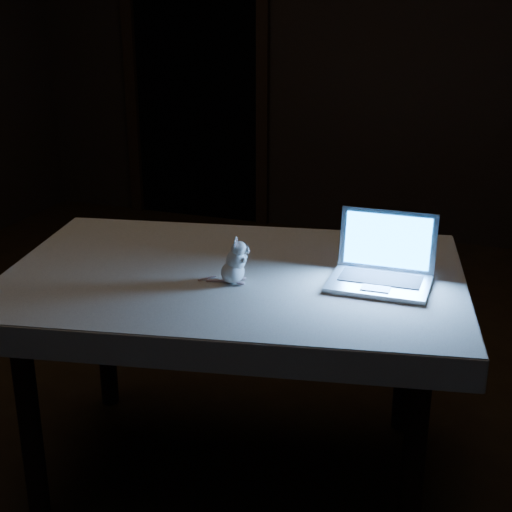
% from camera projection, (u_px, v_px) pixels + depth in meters
% --- Properties ---
extents(floor, '(5.00, 5.00, 0.00)m').
position_uv_depth(floor, '(198.00, 424.00, 2.83)').
color(floor, black).
rests_on(floor, ground).
extents(back_wall, '(4.50, 0.04, 2.60)m').
position_uv_depth(back_wall, '(357.00, 32.00, 4.59)').
color(back_wall, black).
rests_on(back_wall, ground).
extents(doorway, '(1.06, 0.36, 2.13)m').
position_uv_depth(doorway, '(196.00, 65.00, 5.02)').
color(doorway, black).
rests_on(doorway, back_wall).
extents(table, '(1.48, 1.10, 0.72)m').
position_uv_depth(table, '(235.00, 374.00, 2.46)').
color(table, black).
rests_on(table, floor).
extents(tablecloth, '(1.54, 1.13, 0.09)m').
position_uv_depth(tablecloth, '(260.00, 289.00, 2.33)').
color(tablecloth, beige).
rests_on(tablecloth, table).
extents(laptop, '(0.30, 0.27, 0.20)m').
position_uv_depth(laptop, '(381.00, 255.00, 2.19)').
color(laptop, '#A4A4A8').
rests_on(laptop, tablecloth).
extents(plush_mouse, '(0.12, 0.12, 0.14)m').
position_uv_depth(plush_mouse, '(233.00, 261.00, 2.23)').
color(plush_mouse, silver).
rests_on(plush_mouse, tablecloth).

